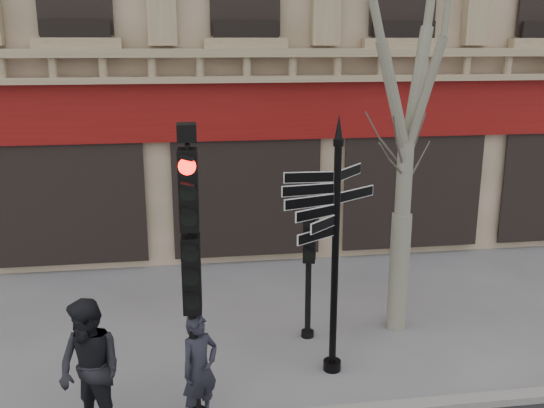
{
  "coord_description": "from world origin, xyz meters",
  "views": [
    {
      "loc": [
        -1.42,
        -8.58,
        5.06
      ],
      "look_at": [
        -0.06,
        0.6,
        2.58
      ],
      "focal_mm": 40.0,
      "sensor_mm": 36.0,
      "label": 1
    }
  ],
  "objects": [
    {
      "name": "ground",
      "position": [
        0.0,
        0.0,
        0.0
      ],
      "size": [
        80.0,
        80.0,
        0.0
      ],
      "primitive_type": "plane",
      "color": "slate",
      "rests_on": "ground"
    },
    {
      "name": "traffic_signal_main",
      "position": [
        -1.37,
        -1.17,
        2.6
      ],
      "size": [
        0.47,
        0.35,
        4.11
      ],
      "rotation": [
        0.0,
        0.0,
        -0.06
      ],
      "color": "black",
      "rests_on": "ground"
    },
    {
      "name": "pedestrian_a",
      "position": [
        -1.31,
        -1.18,
        0.79
      ],
      "size": [
        0.69,
        0.64,
        1.58
      ],
      "primitive_type": "imported",
      "rotation": [
        0.0,
        0.0,
        0.6
      ],
      "color": "#21222D",
      "rests_on": "ground"
    },
    {
      "name": "fingerpost",
      "position": [
        0.8,
        -0.14,
        2.74
      ],
      "size": [
        2.23,
        2.23,
        4.08
      ],
      "rotation": [
        0.0,
        0.0,
        0.39
      ],
      "color": "black",
      "rests_on": "ground"
    },
    {
      "name": "traffic_signal_secondary",
      "position": [
        0.65,
        1.02,
        1.63
      ],
      "size": [
        0.45,
        0.38,
        2.33
      ],
      "rotation": [
        0.0,
        0.0,
        -0.28
      ],
      "color": "black",
      "rests_on": "ground"
    },
    {
      "name": "pedestrian_b",
      "position": [
        -2.72,
        -1.3,
        0.96
      ],
      "size": [
        1.18,
        1.15,
        1.92
      ],
      "primitive_type": "imported",
      "rotation": [
        0.0,
        0.0,
        -0.68
      ],
      "color": "black",
      "rests_on": "ground"
    }
  ]
}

